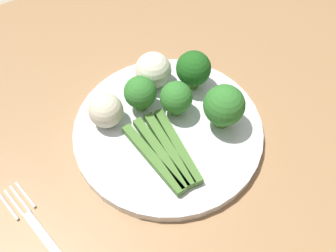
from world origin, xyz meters
TOP-DOWN VIEW (x-y plane):
  - dining_table at (0.00, 0.00)m, footprint 1.21×0.82m
  - plate at (-0.07, 0.03)m, footprint 0.26×0.26m
  - asparagus_bundle at (-0.09, -0.01)m, footprint 0.06×0.12m
  - broccoli_outer_edge at (-0.05, 0.05)m, footprint 0.04×0.04m
  - broccoli_back at (0.00, 0.08)m, footprint 0.05×0.05m
  - broccoli_back_right at (-0.00, -0.00)m, footprint 0.06×0.06m
  - broccoli_near_center at (-0.08, 0.08)m, footprint 0.04×0.04m
  - cauliflower_front_left at (-0.13, 0.08)m, footprint 0.05×0.05m
  - cauliflower_edge at (-0.05, 0.11)m, footprint 0.05×0.05m
  - fork at (-0.27, -0.03)m, footprint 0.06×0.16m

SIDE VIEW (x-z plane):
  - dining_table at x=0.00m, z-range 0.25..0.97m
  - fork at x=-0.27m, z-range 0.72..0.73m
  - plate at x=-0.07m, z-range 0.72..0.74m
  - asparagus_bundle at x=-0.09m, z-range 0.74..0.75m
  - cauliflower_front_left at x=-0.13m, z-range 0.74..0.78m
  - cauliflower_edge at x=-0.05m, z-range 0.74..0.79m
  - broccoli_outer_edge at x=-0.05m, z-range 0.74..0.80m
  - broccoli_near_center at x=-0.08m, z-range 0.74..0.80m
  - broccoli_back at x=0.00m, z-range 0.74..0.80m
  - broccoli_back_right at x=0.00m, z-range 0.74..0.81m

